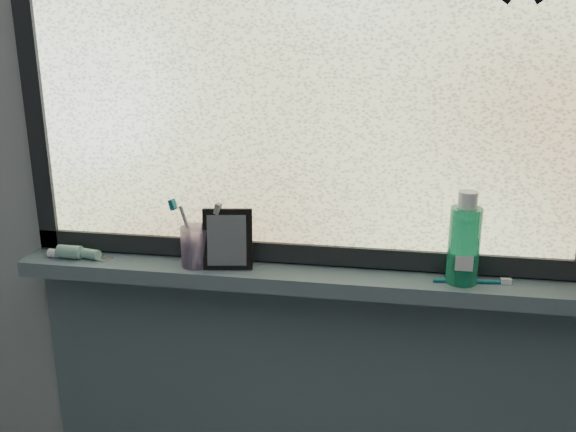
# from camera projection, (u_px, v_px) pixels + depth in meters

# --- Properties ---
(wall_back) EXTENTS (3.00, 0.01, 2.50)m
(wall_back) POSITION_uv_depth(u_px,v_px,m) (335.00, 176.00, 1.60)
(wall_back) COLOR #9EA3A8
(wall_back) RESTS_ON ground
(windowsill) EXTENTS (1.62, 0.14, 0.04)m
(windowsill) POSITION_uv_depth(u_px,v_px,m) (330.00, 280.00, 1.61)
(windowsill) COLOR slate
(windowsill) RESTS_ON wall_back
(window_pane) EXTENTS (1.50, 0.01, 1.00)m
(window_pane) POSITION_uv_depth(u_px,v_px,m) (337.00, 62.00, 1.50)
(window_pane) COLOR silver
(window_pane) RESTS_ON wall_back
(frame_bottom) EXTENTS (1.60, 0.03, 0.05)m
(frame_bottom) POSITION_uv_depth(u_px,v_px,m) (332.00, 254.00, 1.64)
(frame_bottom) COLOR black
(frame_bottom) RESTS_ON windowsill
(frame_left) EXTENTS (0.05, 0.03, 1.10)m
(frame_left) POSITION_uv_depth(u_px,v_px,m) (30.00, 58.00, 1.62)
(frame_left) COLOR black
(frame_left) RESTS_ON wall_back
(vanity_mirror) EXTENTS (0.13, 0.08, 0.15)m
(vanity_mirror) POSITION_uv_depth(u_px,v_px,m) (228.00, 239.00, 1.61)
(vanity_mirror) COLOR black
(vanity_mirror) RESTS_ON windowsill
(toothpaste_tube) EXTENTS (0.20, 0.06, 0.04)m
(toothpaste_tube) POSITION_uv_depth(u_px,v_px,m) (77.00, 252.00, 1.68)
(toothpaste_tube) COLOR silver
(toothpaste_tube) RESTS_ON windowsill
(toothbrush_cup) EXTENTS (0.09, 0.09, 0.10)m
(toothbrush_cup) POSITION_uv_depth(u_px,v_px,m) (196.00, 246.00, 1.63)
(toothbrush_cup) COLOR #CAA6DB
(toothbrush_cup) RESTS_ON windowsill
(toothbrush_lying) EXTENTS (0.20, 0.04, 0.01)m
(toothbrush_lying) POSITION_uv_depth(u_px,v_px,m) (467.00, 280.00, 1.54)
(toothbrush_lying) COLOR #0D6576
(toothbrush_lying) RESTS_ON windowsill
(mouthwash_bottle) EXTENTS (0.09, 0.09, 0.19)m
(mouthwash_bottle) POSITION_uv_depth(u_px,v_px,m) (465.00, 238.00, 1.51)
(mouthwash_bottle) COLOR #20A874
(mouthwash_bottle) RESTS_ON windowsill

